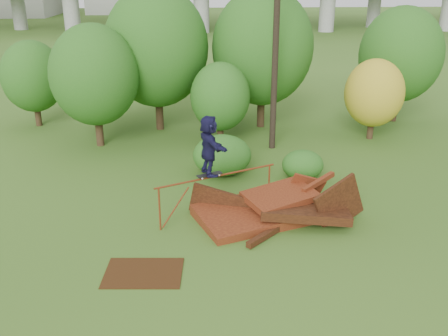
{
  "coord_description": "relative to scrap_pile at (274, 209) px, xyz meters",
  "views": [
    {
      "loc": [
        -1.86,
        -13.43,
        7.57
      ],
      "look_at": [
        -0.8,
        2.0,
        1.6
      ],
      "focal_mm": 40.0,
      "sensor_mm": 36.0,
      "label": 1
    }
  ],
  "objects": [
    {
      "name": "tree_3",
      "position": [
        1.06,
        10.87,
        3.85
      ],
      "size": [
        5.16,
        5.16,
        7.16
      ],
      "color": "black",
      "rests_on": "ground"
    },
    {
      "name": "tree_4",
      "position": [
        6.19,
        8.36,
        1.96
      ],
      "size": [
        2.85,
        2.85,
        3.94
      ],
      "color": "black",
      "rests_on": "ground"
    },
    {
      "name": "tree_2",
      "position": [
        -1.28,
        7.96,
        1.99
      ],
      "size": [
        2.79,
        2.79,
        3.93
      ],
      "color": "black",
      "rests_on": "ground"
    },
    {
      "name": "skateboard",
      "position": [
        -2.11,
        0.19,
        1.22
      ],
      "size": [
        0.88,
        0.57,
        0.09
      ],
      "rotation": [
        0.0,
        0.0,
        0.44
      ],
      "color": "black",
      "rests_on": "grind_rail"
    },
    {
      "name": "flat_plate",
      "position": [
        -4.06,
        -3.04,
        -0.32
      ],
      "size": [
        2.2,
        1.64,
        0.03
      ],
      "primitive_type": "cube",
      "rotation": [
        0.0,
        0.0,
        -0.07
      ],
      "color": "#351D0B",
      "rests_on": "ground"
    },
    {
      "name": "tree_0",
      "position": [
        -7.01,
        8.21,
        3.02
      ],
      "size": [
        4.02,
        4.02,
        5.67
      ],
      "color": "black",
      "rests_on": "ground"
    },
    {
      "name": "tree_5",
      "position": [
        8.6,
        11.46,
        3.31
      ],
      "size": [
        4.4,
        4.4,
        6.18
      ],
      "color": "black",
      "rests_on": "ground"
    },
    {
      "name": "grind_rail",
      "position": [
        -1.85,
        0.31,
        0.85
      ],
      "size": [
        4.03,
        1.92,
        1.49
      ],
      "color": "#65260F",
      "rests_on": "ground"
    },
    {
      "name": "tree_6",
      "position": [
        -10.87,
        11.85,
        2.33
      ],
      "size": [
        3.25,
        3.25,
        4.53
      ],
      "color": "black",
      "rests_on": "ground"
    },
    {
      "name": "skater",
      "position": [
        -2.11,
        0.19,
        2.22
      ],
      "size": [
        1.12,
        1.91,
        1.96
      ],
      "primitive_type": "imported",
      "rotation": [
        0.0,
        0.0,
        1.89
      ],
      "color": "#161438",
      "rests_on": "skateboard"
    },
    {
      "name": "ground",
      "position": [
        -0.81,
        -1.36,
        -0.34
      ],
      "size": [
        240.0,
        240.0,
        0.0
      ],
      "primitive_type": "plane",
      "color": "#2D5116",
      "rests_on": "ground"
    },
    {
      "name": "shrub_left",
      "position": [
        -1.44,
        4.1,
        0.48
      ],
      "size": [
        2.36,
        2.18,
        1.64
      ],
      "primitive_type": "ellipsoid",
      "color": "#194C14",
      "rests_on": "ground"
    },
    {
      "name": "scrap_pile",
      "position": [
        0.0,
        0.0,
        0.0
      ],
      "size": [
        5.86,
        3.85,
        2.04
      ],
      "color": "#43150C",
      "rests_on": "ground"
    },
    {
      "name": "utility_pole",
      "position": [
        1.12,
        7.28,
        4.26
      ],
      "size": [
        1.4,
        0.28,
        9.04
      ],
      "color": "black",
      "rests_on": "ground"
    },
    {
      "name": "tree_1",
      "position": [
        -4.3,
        10.74,
        3.9
      ],
      "size": [
        5.2,
        5.2,
        7.23
      ],
      "color": "black",
      "rests_on": "ground"
    },
    {
      "name": "shrub_right",
      "position": [
        1.72,
        3.42,
        0.25
      ],
      "size": [
        1.64,
        1.51,
        1.16
      ],
      "primitive_type": "ellipsoid",
      "color": "#194C14",
      "rests_on": "ground"
    }
  ]
}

